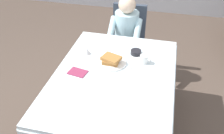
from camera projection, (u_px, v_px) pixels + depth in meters
ground_plane at (113, 128)px, 2.70m from camera, size 14.00×14.00×0.00m
dining_table_main at (114, 83)px, 2.32m from camera, size 1.12×1.52×0.74m
chair_diner at (128, 35)px, 3.33m from camera, size 0.44×0.45×0.93m
diner_person at (126, 31)px, 3.12m from camera, size 0.40×0.43×1.12m
plate_breakfast at (112, 63)px, 2.42m from camera, size 0.28×0.28×0.02m
breakfast_stack at (111, 60)px, 2.39m from camera, size 0.21×0.18×0.07m
cup_coffee at (144, 59)px, 2.40m from camera, size 0.11×0.08×0.08m
bowl_butter at (136, 52)px, 2.55m from camera, size 0.11×0.11×0.04m
syrup_pitcher at (87, 51)px, 2.54m from camera, size 0.08×0.08×0.07m
fork_left_of_plate at (93, 62)px, 2.44m from camera, size 0.02×0.18×0.00m
knife_right_of_plate at (131, 67)px, 2.37m from camera, size 0.03×0.20×0.00m
spoon_near_edge at (102, 84)px, 2.16m from camera, size 0.15×0.02×0.00m
napkin_folded at (78, 72)px, 2.30m from camera, size 0.19×0.15×0.01m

